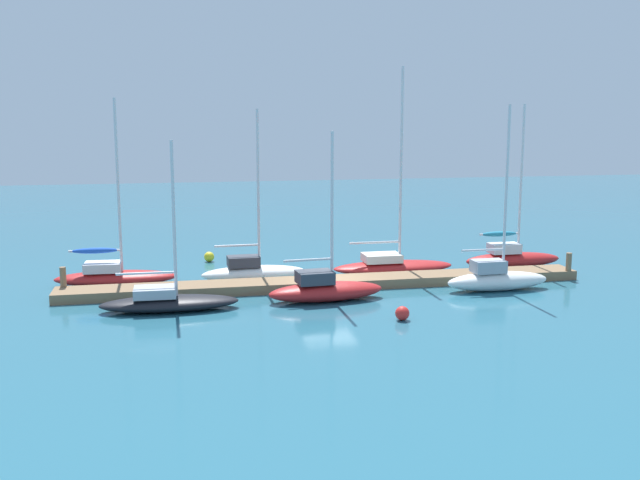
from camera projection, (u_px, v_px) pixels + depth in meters
name	position (u px, v px, depth m)	size (l,w,h in m)	color
ground_plane	(328.00, 288.00, 35.10)	(120.00, 120.00, 0.00)	#286075
dock_pier	(328.00, 283.00, 35.06)	(25.25, 1.79, 0.46)	#846647
dock_piling_near_end	(63.00, 282.00, 33.25)	(0.28, 0.28, 1.37)	#846647
dock_piling_far_end	(569.00, 266.00, 36.73)	(0.28, 0.28, 1.37)	#846647
sailboat_0	(114.00, 274.00, 35.63)	(5.94, 2.11, 9.01)	#B21E1E
sailboat_1	(168.00, 301.00, 30.88)	(5.87, 1.95, 7.18)	black
sailboat_2	(253.00, 270.00, 36.44)	(5.30, 1.64, 8.51)	white
sailboat_3	(325.00, 289.00, 32.51)	(5.36, 2.10, 7.51)	#B21E1E
sailboat_4	(392.00, 264.00, 38.30)	(6.46, 2.05, 10.63)	#B21E1E
sailboat_5	(497.00, 278.00, 34.46)	(5.06, 1.47, 8.69)	white
sailboat_6	(512.00, 256.00, 39.79)	(5.43, 1.45, 8.79)	#B21E1E
mooring_buoy_red	(402.00, 313.00, 29.42)	(0.58, 0.58, 0.58)	red
mooring_buoy_yellow	(209.00, 257.00, 41.37)	(0.57, 0.57, 0.57)	yellow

